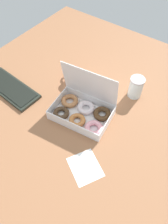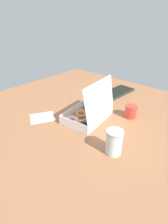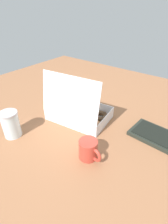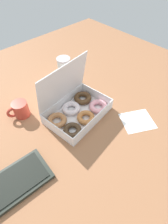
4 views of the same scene
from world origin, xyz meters
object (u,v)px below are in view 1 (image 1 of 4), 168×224
keyboard (10,88)px  glass_jar (136,87)px  donut_box (83,110)px  coffee_mug (73,75)px

keyboard → glass_jar: size_ratio=3.08×
donut_box → glass_jar: bearing=61.8°
donut_box → keyboard: size_ratio=0.88×
donut_box → keyboard: bearing=-167.6°
donut_box → glass_jar: 33.69cm
coffee_mug → keyboard: bearing=-131.6°
donut_box → coffee_mug: size_ratio=3.15×
coffee_mug → glass_jar: (37.13, 10.90, 2.17)cm
keyboard → glass_jar: (62.86, 39.92, 5.42)cm
donut_box → keyboard: donut_box is taller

